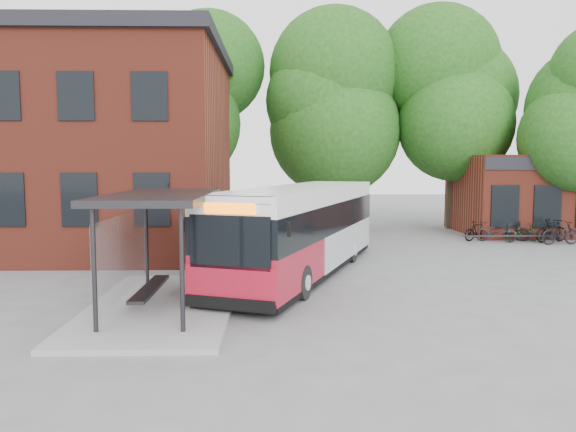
{
  "coord_description": "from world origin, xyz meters",
  "views": [
    {
      "loc": [
        -1.66,
        -14.79,
        3.61
      ],
      "look_at": [
        -1.29,
        2.25,
        2.0
      ],
      "focal_mm": 35.0,
      "sensor_mm": 36.0,
      "label": 1
    }
  ],
  "objects_px": {
    "bicycle_1": "(477,231)",
    "bicycle_5": "(561,233)",
    "bus_shelter": "(161,251)",
    "bicycle_3": "(511,231)",
    "bicycle_7": "(552,231)",
    "bicycle_2": "(496,232)",
    "bicycle_4": "(522,233)",
    "city_bus": "(302,231)"
  },
  "relations": [
    {
      "from": "bicycle_1",
      "to": "bicycle_5",
      "type": "distance_m",
      "value": 3.5
    },
    {
      "from": "bus_shelter",
      "to": "bicycle_5",
      "type": "xyz_separation_m",
      "value": [
        15.46,
        10.6,
        -0.91
      ]
    },
    {
      "from": "bicycle_3",
      "to": "bicycle_5",
      "type": "relative_size",
      "value": 0.9
    },
    {
      "from": "bicycle_1",
      "to": "bicycle_7",
      "type": "relative_size",
      "value": 0.86
    },
    {
      "from": "bicycle_1",
      "to": "bicycle_7",
      "type": "height_order",
      "value": "bicycle_7"
    },
    {
      "from": "bicycle_1",
      "to": "bicycle_7",
      "type": "bearing_deg",
      "value": -123.5
    },
    {
      "from": "bicycle_1",
      "to": "bicycle_2",
      "type": "distance_m",
      "value": 0.82
    },
    {
      "from": "bus_shelter",
      "to": "bicycle_1",
      "type": "relative_size",
      "value": 4.57
    },
    {
      "from": "bicycle_5",
      "to": "bicycle_3",
      "type": "bearing_deg",
      "value": 44.6
    },
    {
      "from": "bicycle_4",
      "to": "bicycle_7",
      "type": "relative_size",
      "value": 0.88
    },
    {
      "from": "city_bus",
      "to": "bicycle_4",
      "type": "relative_size",
      "value": 7.15
    },
    {
      "from": "bicycle_2",
      "to": "bicycle_4",
      "type": "height_order",
      "value": "bicycle_2"
    },
    {
      "from": "city_bus",
      "to": "bicycle_1",
      "type": "height_order",
      "value": "city_bus"
    },
    {
      "from": "bicycle_2",
      "to": "bicycle_4",
      "type": "relative_size",
      "value": 1.13
    },
    {
      "from": "city_bus",
      "to": "bicycle_2",
      "type": "distance_m",
      "value": 11.89
    },
    {
      "from": "city_bus",
      "to": "bicycle_5",
      "type": "xyz_separation_m",
      "value": [
        11.78,
        6.4,
        -0.89
      ]
    },
    {
      "from": "bicycle_7",
      "to": "bicycle_1",
      "type": "bearing_deg",
      "value": 61.13
    },
    {
      "from": "bicycle_4",
      "to": "bicycle_5",
      "type": "height_order",
      "value": "bicycle_5"
    },
    {
      "from": "bus_shelter",
      "to": "bicycle_5",
      "type": "height_order",
      "value": "bus_shelter"
    },
    {
      "from": "bicycle_5",
      "to": "city_bus",
      "type": "bearing_deg",
      "value": 111.24
    },
    {
      "from": "bicycle_3",
      "to": "bicycle_5",
      "type": "distance_m",
      "value": 2.1
    },
    {
      "from": "bicycle_4",
      "to": "bicycle_7",
      "type": "xyz_separation_m",
      "value": [
        1.23,
        -0.24,
        0.12
      ]
    },
    {
      "from": "city_bus",
      "to": "bicycle_4",
      "type": "xyz_separation_m",
      "value": [
        10.53,
        7.43,
        -1.01
      ]
    },
    {
      "from": "bicycle_2",
      "to": "bicycle_3",
      "type": "relative_size",
      "value": 1.11
    },
    {
      "from": "city_bus",
      "to": "bicycle_5",
      "type": "bearing_deg",
      "value": 48.67
    },
    {
      "from": "bus_shelter",
      "to": "bicycle_3",
      "type": "distance_m",
      "value": 18.26
    },
    {
      "from": "bicycle_5",
      "to": "bicycle_2",
      "type": "bearing_deg",
      "value": 61.7
    },
    {
      "from": "bicycle_4",
      "to": "bus_shelter",
      "type": "bearing_deg",
      "value": 125.62
    },
    {
      "from": "bus_shelter",
      "to": "bicycle_2",
      "type": "bearing_deg",
      "value": 41.75
    },
    {
      "from": "city_bus",
      "to": "bicycle_4",
      "type": "height_order",
      "value": "city_bus"
    },
    {
      "from": "bicycle_1",
      "to": "bicycle_7",
      "type": "distance_m",
      "value": 3.26
    },
    {
      "from": "bicycle_1",
      "to": "bicycle_2",
      "type": "xyz_separation_m",
      "value": [
        0.72,
        -0.39,
        0.01
      ]
    },
    {
      "from": "bicycle_1",
      "to": "bicycle_2",
      "type": "relative_size",
      "value": 0.86
    },
    {
      "from": "bicycle_2",
      "to": "city_bus",
      "type": "bearing_deg",
      "value": 152.73
    },
    {
      "from": "bus_shelter",
      "to": "city_bus",
      "type": "relative_size",
      "value": 0.62
    },
    {
      "from": "bicycle_3",
      "to": "bicycle_7",
      "type": "bearing_deg",
      "value": -83.48
    },
    {
      "from": "bicycle_7",
      "to": "bus_shelter",
      "type": "bearing_deg",
      "value": 107.5
    },
    {
      "from": "bus_shelter",
      "to": "bicycle_3",
      "type": "relative_size",
      "value": 4.36
    },
    {
      "from": "bus_shelter",
      "to": "city_bus",
      "type": "bearing_deg",
      "value": 48.76
    },
    {
      "from": "bicycle_3",
      "to": "bicycle_4",
      "type": "height_order",
      "value": "bicycle_3"
    },
    {
      "from": "bicycle_2",
      "to": "bicycle_4",
      "type": "distance_m",
      "value": 1.26
    },
    {
      "from": "bicycle_1",
      "to": "bicycle_2",
      "type": "bearing_deg",
      "value": -141.83
    }
  ]
}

